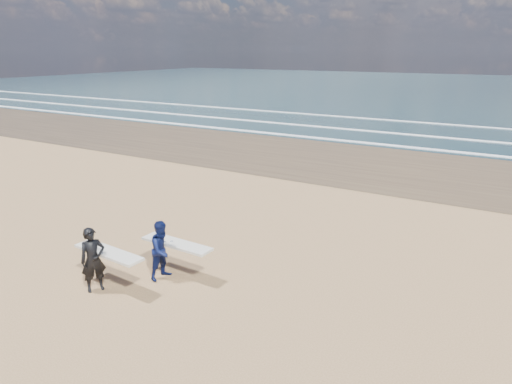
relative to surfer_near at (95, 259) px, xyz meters
The scene contains 2 objects.
surfer_near is the anchor object (origin of this frame).
surfer_far 1.79m from the surfer_near, 52.74° to the left, with size 2.22×1.10×1.67m.
Camera 1 is at (9.29, -7.20, 6.10)m, focal length 32.00 mm.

